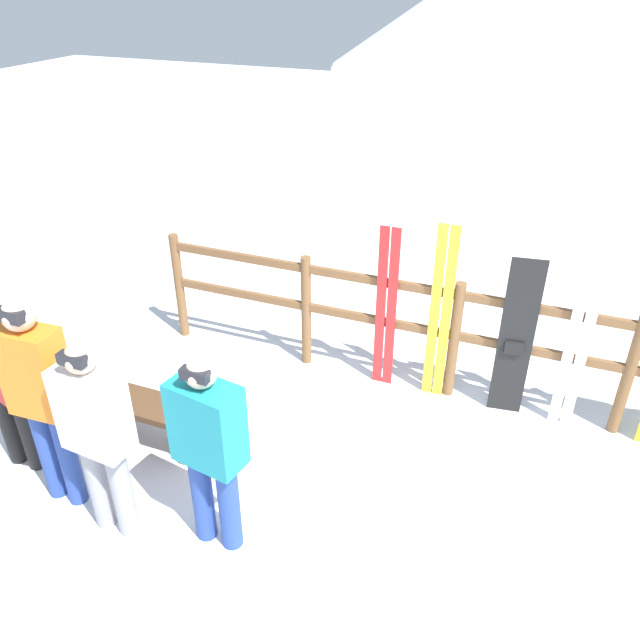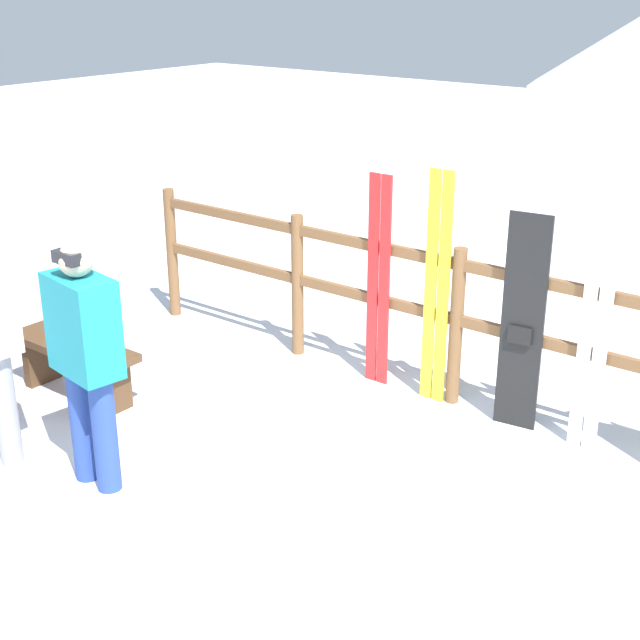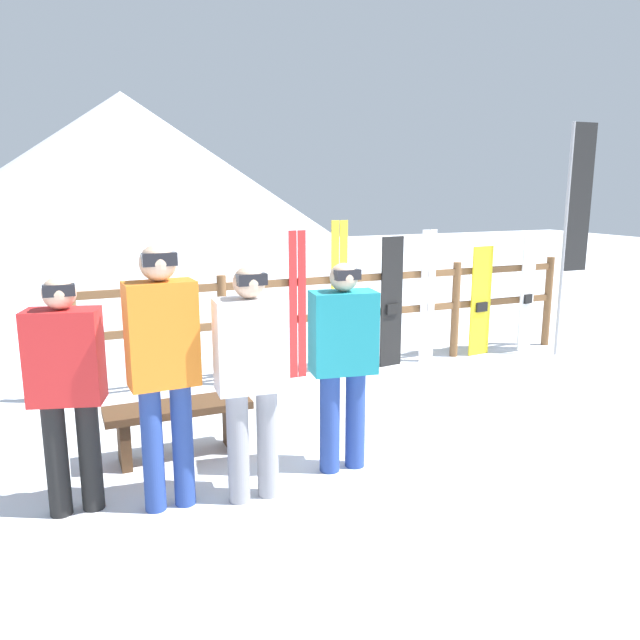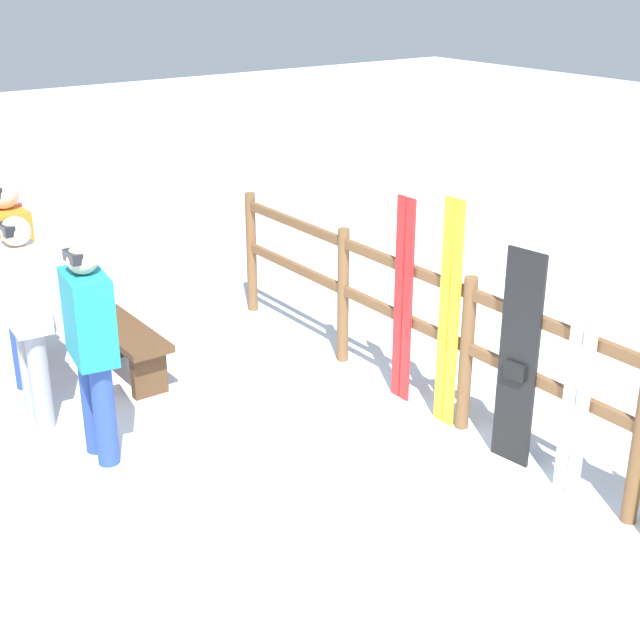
% 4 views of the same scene
% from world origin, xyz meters
% --- Properties ---
extents(ground_plane, '(40.00, 40.00, 0.00)m').
position_xyz_m(ground_plane, '(0.00, 0.00, 0.00)').
color(ground_plane, white).
extents(fence, '(6.06, 0.10, 1.20)m').
position_xyz_m(fence, '(-0.00, 1.88, 0.72)').
color(fence, brown).
rests_on(fence, ground).
extents(bench, '(1.13, 0.36, 0.44)m').
position_xyz_m(bench, '(-2.29, 0.21, 0.32)').
color(bench, '#4C331E').
rests_on(bench, ground).
extents(person_red, '(0.50, 0.36, 1.57)m').
position_xyz_m(person_red, '(-3.08, -0.39, 0.90)').
color(person_red, black).
rests_on(person_red, ground).
extents(person_orange, '(0.45, 0.26, 1.77)m').
position_xyz_m(person_orange, '(-2.50, -0.57, 1.03)').
color(person_orange, navy).
rests_on(person_orange, ground).
extents(person_white, '(0.48, 0.29, 1.62)m').
position_xyz_m(person_white, '(-1.95, -0.67, 0.93)').
color(person_white, gray).
rests_on(person_white, ground).
extents(person_teal, '(0.51, 0.33, 1.58)m').
position_xyz_m(person_teal, '(-1.19, -0.49, 0.90)').
color(person_teal, navy).
rests_on(person_teal, ground).
extents(ski_pair_red, '(0.20, 0.02, 1.65)m').
position_xyz_m(ski_pair_red, '(-0.65, 1.82, 0.83)').
color(ski_pair_red, red).
rests_on(ski_pair_red, ground).
extents(ski_pair_yellow, '(0.19, 0.02, 1.75)m').
position_xyz_m(ski_pair_yellow, '(-0.15, 1.82, 0.87)').
color(ski_pair_yellow, yellow).
rests_on(ski_pair_yellow, ground).
extents(snowboard_black_stripe, '(0.30, 0.08, 1.55)m').
position_xyz_m(snowboard_black_stripe, '(0.54, 1.82, 0.77)').
color(snowboard_black_stripe, black).
rests_on(snowboard_black_stripe, ground).
extents(ski_pair_white, '(0.19, 0.02, 1.61)m').
position_xyz_m(ski_pair_white, '(1.04, 1.82, 0.81)').
color(ski_pair_white, white).
rests_on(ski_pair_white, ground).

